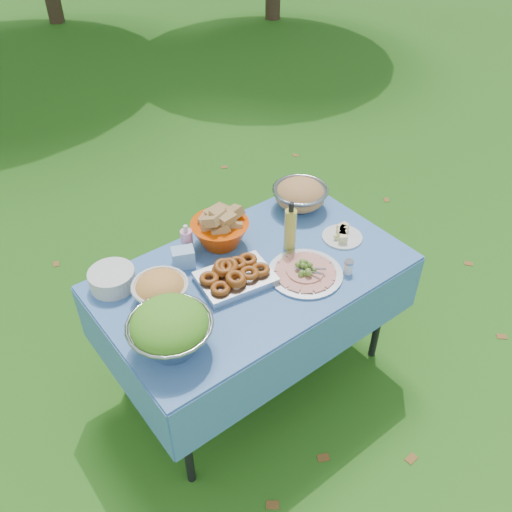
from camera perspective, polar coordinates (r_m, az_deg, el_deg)
The scene contains 14 objects.
ground at distance 3.13m, azimuth -0.21°, elevation -12.05°, with size 80.00×80.00×0.00m, color #15390A.
picnic_table at distance 2.84m, azimuth -0.23°, elevation -7.33°, with size 1.46×0.86×0.76m, color #71B2D9.
salad_bowl at distance 2.19m, azimuth -9.03°, elevation -7.56°, with size 0.34×0.34×0.23m, color gray, non-canonical shape.
pasta_bowl_white at distance 2.42m, azimuth -10.04°, elevation -3.38°, with size 0.25×0.25×0.14m, color silver, non-canonical shape.
plate_stack at distance 2.56m, azimuth -14.90°, elevation -2.33°, with size 0.21×0.21×0.09m, color silver.
wipes_box at distance 2.60m, azimuth -7.66°, elevation -0.16°, with size 0.11×0.08×0.10m, color #90BEEA.
sanitizer_bottle at distance 2.64m, azimuth -7.30°, elevation 1.71°, with size 0.06×0.06×0.17m, color pink.
bread_bowl at distance 2.68m, azimuth -3.82°, elevation 2.98°, with size 0.29×0.29×0.19m, color #DB3F00, non-canonical shape.
pasta_bowl_steel at distance 2.96m, azimuth 4.67°, elevation 6.49°, with size 0.30×0.30×0.16m, color gray, non-canonical shape.
fried_tray at distance 2.49m, azimuth -2.16°, elevation -2.08°, with size 0.34×0.24×0.08m, color #B8B8BD.
charcuterie_platter at distance 2.54m, azimuth 5.24°, elevation -1.27°, with size 0.36×0.36×0.08m, color #ACADB3.
oil_bottle at distance 2.63m, azimuth 3.64°, elevation 3.19°, with size 0.06×0.06×0.27m, color gold.
cheese_plate at distance 2.79m, azimuth 9.10°, elevation 2.38°, with size 0.21×0.21×0.06m, color silver.
shaker at distance 2.58m, azimuth 9.71°, elevation -1.13°, with size 0.04×0.04×0.07m, color silver.
Camera 1 is at (-1.17, -1.53, 2.47)m, focal length 38.00 mm.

